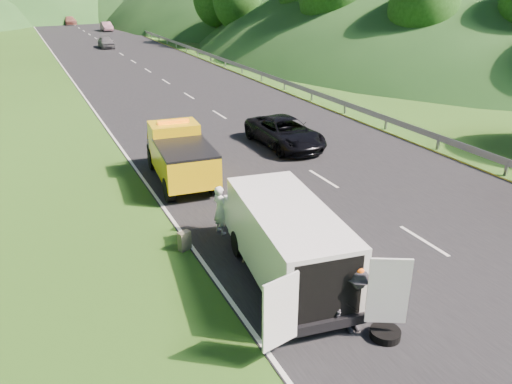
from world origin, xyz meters
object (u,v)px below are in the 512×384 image
white_van (286,238)px  suitcase (184,241)px  spare_tire (385,338)px  woman (221,233)px  child (250,262)px  worker (353,331)px  passing_suv (285,146)px  tow_truck (180,155)px

white_van → suitcase: (-2.06, 2.74, -0.96)m
suitcase → spare_tire: 6.72m
woman → spare_tire: size_ratio=2.30×
child → spare_tire: size_ratio=1.45×
child → worker: size_ratio=0.61×
spare_tire → passing_suv: 14.71m
tow_truck → woman: tow_truck is taller
white_van → woman: bearing=108.7°
tow_truck → spare_tire: 11.80m
suitcase → white_van: bearing=-53.1°
woman → spare_tire: woman is taller
child → passing_suv: bearing=69.4°
woman → worker: worker is taller
worker → suitcase: worker is taller
white_van → spare_tire: (0.92, -3.27, -1.27)m
worker → passing_suv: bearing=71.3°
white_van → woman: size_ratio=4.00×
passing_suv → spare_tire: bearing=-110.3°
spare_tire → worker: bearing=135.4°
white_van → passing_suv: (5.74, 10.63, -1.27)m
woman → passing_suv: bearing=-56.7°
tow_truck → passing_suv: size_ratio=1.09×
suitcase → spare_tire: bearing=-63.6°
passing_suv → suitcase: bearing=-135.8°
tow_truck → woman: bearing=-87.7°
worker → passing_suv: (5.34, 13.38, 0.00)m
worker → suitcase: bearing=117.1°
white_van → tow_truck: bearing=100.6°
tow_truck → suitcase: tow_truck is taller
white_van → worker: 3.06m
white_van → child: size_ratio=6.37×
tow_truck → woman: size_ratio=3.37×
woman → spare_tire: (1.55, -6.59, 0.00)m
tow_truck → worker: 11.24m
worker → spare_tire: (0.52, -0.52, 0.00)m
worker → spare_tire: 0.74m
child → tow_truck: bearing=101.8°
child → spare_tire: (1.45, -4.46, 0.00)m
child → spare_tire: bearing=-58.9°
tow_truck → spare_tire: (1.30, -11.68, -1.15)m
woman → child: woman is taller
white_van → child: 1.82m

